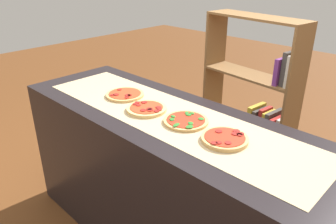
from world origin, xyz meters
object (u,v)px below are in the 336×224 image
(pizza_pepperoni_1, at_px, (147,109))
(bookshelf, at_px, (257,116))
(pizza_spinach_2, at_px, (185,121))
(pizza_pepperoni_3, at_px, (225,139))
(pizza_pepperoni_0, at_px, (125,95))

(pizza_pepperoni_1, bearing_deg, bookshelf, 83.03)
(pizza_pepperoni_1, height_order, bookshelf, bookshelf)
(pizza_spinach_2, distance_m, pizza_pepperoni_3, 0.27)
(pizza_pepperoni_1, relative_size, pizza_pepperoni_3, 1.02)
(pizza_pepperoni_3, bearing_deg, pizza_pepperoni_0, 177.63)
(pizza_spinach_2, bearing_deg, bookshelf, 97.25)
(pizza_spinach_2, relative_size, pizza_pepperoni_3, 1.06)
(pizza_pepperoni_1, relative_size, bookshelf, 0.17)
(pizza_spinach_2, xyz_separation_m, pizza_pepperoni_3, (0.27, -0.02, 0.00))
(pizza_pepperoni_3, bearing_deg, pizza_pepperoni_1, -177.68)
(pizza_pepperoni_0, distance_m, pizza_pepperoni_3, 0.80)
(pizza_spinach_2, height_order, pizza_pepperoni_3, pizza_pepperoni_3)
(pizza_pepperoni_0, height_order, pizza_spinach_2, same)
(pizza_pepperoni_1, bearing_deg, pizza_pepperoni_0, 168.41)
(pizza_pepperoni_0, xyz_separation_m, bookshelf, (0.40, 1.04, -0.37))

